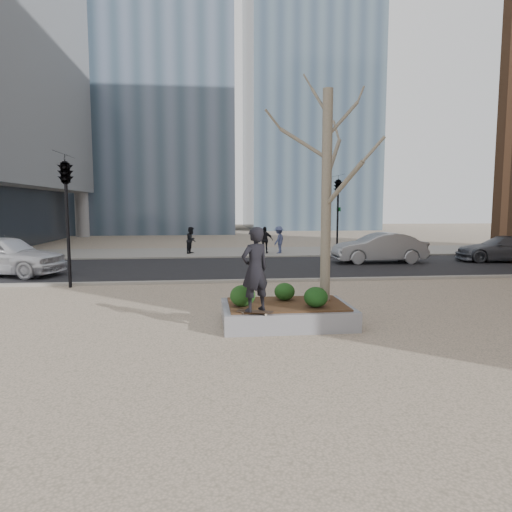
{
  "coord_description": "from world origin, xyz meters",
  "views": [
    {
      "loc": [
        -0.87,
        -10.39,
        2.76
      ],
      "look_at": [
        0.5,
        2.0,
        1.4
      ],
      "focal_mm": 32.0,
      "sensor_mm": 36.0,
      "label": 1
    }
  ],
  "objects": [
    {
      "name": "building_glass_b",
      "position": [
        12.0,
        48.0,
        27.5
      ],
      "size": [
        15.0,
        15.0,
        55.0
      ],
      "primitive_type": "cube",
      "color": "slate",
      "rests_on": "ground"
    },
    {
      "name": "car_silver",
      "position": [
        7.54,
        10.96,
        0.75
      ],
      "size": [
        4.46,
        1.62,
        1.46
      ],
      "primitive_type": "imported",
      "rotation": [
        0.0,
        0.0,
        4.7
      ],
      "color": "gray",
      "rests_on": "street"
    },
    {
      "name": "shrub_right",
      "position": [
        1.59,
        -0.48,
        0.72
      ],
      "size": [
        0.54,
        0.54,
        0.46
      ],
      "primitive_type": "ellipsoid",
      "color": "#163A12",
      "rests_on": "planter_mulch"
    },
    {
      "name": "ground",
      "position": [
        0.0,
        0.0,
        0.0
      ],
      "size": [
        120.0,
        120.0,
        0.0
      ],
      "primitive_type": "plane",
      "color": "tan",
      "rests_on": "ground"
    },
    {
      "name": "shrub_left",
      "position": [
        -0.05,
        -0.23,
        0.74
      ],
      "size": [
        0.58,
        0.58,
        0.49
      ],
      "primitive_type": "ellipsoid",
      "color": "#113410",
      "rests_on": "planter_mulch"
    },
    {
      "name": "far_sidewalk",
      "position": [
        0.0,
        17.0,
        0.01
      ],
      "size": [
        60.0,
        6.0,
        0.02
      ],
      "primitive_type": "cube",
      "color": "gray",
      "rests_on": "ground"
    },
    {
      "name": "police_car",
      "position": [
        -8.87,
        8.58,
        0.83
      ],
      "size": [
        5.12,
        3.14,
        1.63
      ],
      "primitive_type": "imported",
      "rotation": [
        0.0,
        0.0,
        1.3
      ],
      "color": "white",
      "rests_on": "street"
    },
    {
      "name": "pedestrian_b",
      "position": [
        3.39,
        15.95,
        0.81
      ],
      "size": [
        1.04,
        1.17,
        1.58
      ],
      "primitive_type": "imported",
      "rotation": [
        0.0,
        0.0,
        4.15
      ],
      "color": "#3F4973",
      "rests_on": "far_sidewalk"
    },
    {
      "name": "skateboarder",
      "position": [
        0.16,
        -0.85,
        1.43
      ],
      "size": [
        0.78,
        0.69,
        1.81
      ],
      "primitive_type": "imported",
      "rotation": [
        0.0,
        0.0,
        3.62
      ],
      "color": "black",
      "rests_on": "skateboard"
    },
    {
      "name": "building_glass_a",
      "position": [
        -6.0,
        42.0,
        22.5
      ],
      "size": [
        16.0,
        16.0,
        45.0
      ],
      "primitive_type": "cube",
      "color": "slate",
      "rests_on": "ground"
    },
    {
      "name": "skateboard",
      "position": [
        0.16,
        -0.85,
        0.49
      ],
      "size": [
        0.8,
        0.45,
        0.08
      ],
      "primitive_type": null,
      "rotation": [
        0.0,
        0.0,
        -0.35
      ],
      "color": "black",
      "rests_on": "planter"
    },
    {
      "name": "pedestrian_c",
      "position": [
        2.58,
        16.0,
        0.8
      ],
      "size": [
        0.98,
        0.61,
        1.56
      ],
      "primitive_type": "imported",
      "rotation": [
        0.0,
        0.0,
        2.87
      ],
      "color": "black",
      "rests_on": "far_sidewalk"
    },
    {
      "name": "traffic_light_far",
      "position": [
        6.5,
        14.6,
        2.25
      ],
      "size": [
        0.6,
        2.48,
        4.5
      ],
      "primitive_type": null,
      "color": "black",
      "rests_on": "ground"
    },
    {
      "name": "car_third",
      "position": [
        13.88,
        10.7,
        0.67
      ],
      "size": [
        4.78,
        2.78,
        1.3
      ],
      "primitive_type": "imported",
      "rotation": [
        0.0,
        0.0,
        4.49
      ],
      "color": "#53565E",
      "rests_on": "street"
    },
    {
      "name": "sycamore_tree",
      "position": [
        2.0,
        0.3,
        3.79
      ],
      "size": [
        2.8,
        2.8,
        6.6
      ],
      "primitive_type": null,
      "color": "gray",
      "rests_on": "planter_mulch"
    },
    {
      "name": "traffic_light_near",
      "position": [
        -5.5,
        5.6,
        2.25
      ],
      "size": [
        0.6,
        2.48,
        4.5
      ],
      "primitive_type": null,
      "color": "black",
      "rests_on": "ground"
    },
    {
      "name": "pedestrian_a",
      "position": [
        -1.71,
        16.41,
        0.8
      ],
      "size": [
        0.81,
        0.91,
        1.55
      ],
      "primitive_type": "imported",
      "rotation": [
        0.0,
        0.0,
        1.22
      ],
      "color": "black",
      "rests_on": "far_sidewalk"
    },
    {
      "name": "planter_mulch",
      "position": [
        1.0,
        0.0,
        0.47
      ],
      "size": [
        2.7,
        1.7,
        0.04
      ],
      "primitive_type": "cube",
      "color": "#382314",
      "rests_on": "planter"
    },
    {
      "name": "planter",
      "position": [
        1.0,
        0.0,
        0.23
      ],
      "size": [
        3.0,
        2.0,
        0.45
      ],
      "primitive_type": "cube",
      "color": "gray",
      "rests_on": "ground"
    },
    {
      "name": "shrub_middle",
      "position": [
        1.02,
        0.36,
        0.7
      ],
      "size": [
        0.5,
        0.5,
        0.42
      ],
      "primitive_type": "ellipsoid",
      "color": "#193D13",
      "rests_on": "planter_mulch"
    },
    {
      "name": "street",
      "position": [
        0.0,
        10.0,
        0.01
      ],
      "size": [
        60.0,
        8.0,
        0.02
      ],
      "primitive_type": "cube",
      "color": "black",
      "rests_on": "ground"
    }
  ]
}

